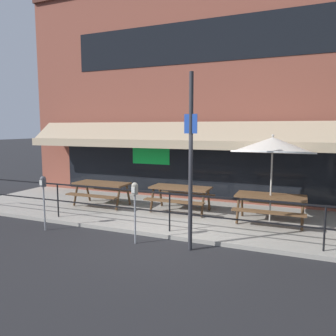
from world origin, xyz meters
name	(u,v)px	position (x,y,z in m)	size (l,w,h in m)	color
ground_plane	(165,239)	(0.00, 0.00, 0.00)	(120.00, 120.00, 0.00)	#232326
patio_deck	(191,216)	(0.00, 2.00, 0.05)	(15.00, 4.00, 0.10)	#9E998E
restaurant_building	(213,91)	(0.00, 4.23, 3.91)	(15.00, 1.60, 7.88)	brown
patio_railing	(170,203)	(0.00, 0.30, 0.80)	(13.84, 0.04, 0.97)	black
picnic_table_left	(102,187)	(-3.06, 1.94, 0.71)	(1.80, 1.42, 0.76)	brown
picnic_table_centre	(180,192)	(-0.42, 2.19, 0.71)	(1.80, 1.42, 0.76)	brown
picnic_table_right	(270,201)	(2.22, 1.96, 0.71)	(1.80, 1.42, 0.76)	brown
patio_umbrella_right	(273,146)	(2.22, 1.93, 2.18)	(2.14, 2.14, 2.38)	#B7B2A8
parking_meter_near	(43,187)	(-3.13, -0.57, 1.15)	(0.15, 0.16, 1.42)	gray
parking_meter_far	(135,194)	(-0.50, -0.55, 1.15)	(0.15, 0.16, 1.42)	gray
street_sign_pole	(191,161)	(0.79, -0.45, 1.95)	(0.28, 0.09, 3.78)	#2D2D33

